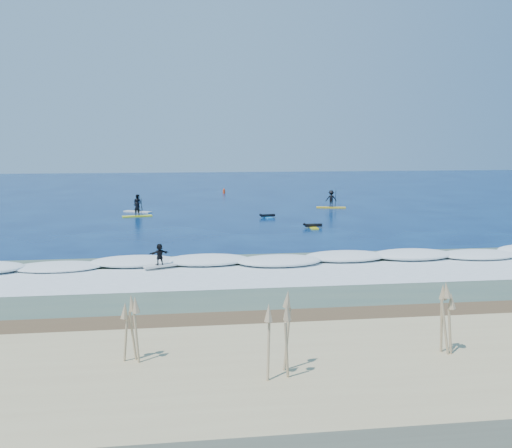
{
  "coord_description": "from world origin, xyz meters",
  "views": [
    {
      "loc": [
        -4.39,
        -41.06,
        6.9
      ],
      "look_at": [
        1.2,
        0.86,
        0.6
      ],
      "focal_mm": 40.0,
      "sensor_mm": 36.0,
      "label": 1
    }
  ],
  "objects": [
    {
      "name": "breaking_wave",
      "position": [
        0.0,
        -10.0,
        0.0
      ],
      "size": [
        40.0,
        6.0,
        0.3
      ],
      "primitive_type": "cube",
      "color": "white",
      "rests_on": "ground"
    },
    {
      "name": "dune",
      "position": [
        0.0,
        -27.0,
        0.0
      ],
      "size": [
        90.0,
        7.0,
        2.0
      ],
      "primitive_type": "cube",
      "color": "tan",
      "rests_on": "ground"
    },
    {
      "name": "wet_sand_strip",
      "position": [
        0.0,
        -21.5,
        0.0
      ],
      "size": [
        90.0,
        5.0,
        0.08
      ],
      "primitive_type": "cube",
      "color": "brown",
      "rests_on": "ground"
    },
    {
      "name": "prone_paddler_far",
      "position": [
        3.21,
        8.5,
        0.13
      ],
      "size": [
        1.46,
        1.89,
        0.38
      ],
      "rotation": [
        0.0,
        0.0,
        1.79
      ],
      "color": "#1C83D5",
      "rests_on": "ground"
    },
    {
      "name": "sup_paddler_right",
      "position": [
        10.77,
        14.89,
        0.81
      ],
      "size": [
        3.03,
        1.33,
        2.07
      ],
      "rotation": [
        0.0,
        0.0,
        -0.21
      ],
      "color": "gold",
      "rests_on": "ground"
    },
    {
      "name": "shallow_water",
      "position": [
        0.0,
        -14.0,
        0.01
      ],
      "size": [
        90.0,
        13.0,
        0.01
      ],
      "primitive_type": "cube",
      "color": "#3E5546",
      "rests_on": "ground"
    },
    {
      "name": "sup_paddler_left",
      "position": [
        -8.29,
        10.74,
        0.58
      ],
      "size": [
        2.72,
        1.22,
        1.85
      ],
      "rotation": [
        0.0,
        0.0,
        0.22
      ],
      "color": "yellow",
      "rests_on": "ground"
    },
    {
      "name": "marker_buoy",
      "position": [
        1.18,
        31.84,
        0.32
      ],
      "size": [
        0.31,
        0.31,
        0.74
      ],
      "rotation": [
        0.0,
        0.0,
        0.41
      ],
      "color": "red",
      "rests_on": "ground"
    },
    {
      "name": "wave_surfer",
      "position": [
        -5.56,
        -10.83,
        0.73
      ],
      "size": [
        1.77,
        1.06,
        1.24
      ],
      "rotation": [
        0.0,
        0.0,
        0.37
      ],
      "color": "silver",
      "rests_on": "breaking_wave"
    },
    {
      "name": "sup_paddler_center",
      "position": [
        -8.48,
        13.94,
        0.74
      ],
      "size": [
        2.78,
        2.03,
        1.97
      ],
      "rotation": [
        0.0,
        0.0,
        -0.53
      ],
      "color": "silver",
      "rests_on": "ground"
    },
    {
      "name": "whitewater",
      "position": [
        0.0,
        -13.0,
        0.0
      ],
      "size": [
        34.0,
        5.0,
        0.02
      ],
      "primitive_type": "cube",
      "color": "silver",
      "rests_on": "ground"
    },
    {
      "name": "prone_paddler_near",
      "position": [
        5.87,
        2.23,
        0.14
      ],
      "size": [
        1.54,
        1.95,
        0.41
      ],
      "rotation": [
        0.0,
        0.0,
        1.61
      ],
      "color": "yellow",
      "rests_on": "ground"
    },
    {
      "name": "dune_grass",
      "position": [
        0.0,
        -27.0,
        1.85
      ],
      "size": [
        40.0,
        4.0,
        1.7
      ],
      "primitive_type": null,
      "color": "tan",
      "rests_on": "dune"
    },
    {
      "name": "ground",
      "position": [
        0.0,
        0.0,
        0.0
      ],
      "size": [
        160.0,
        160.0,
        0.0
      ],
      "primitive_type": "plane",
      "color": "#031440",
      "rests_on": "ground"
    }
  ]
}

